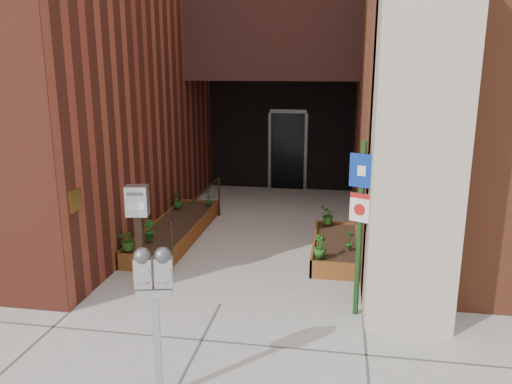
% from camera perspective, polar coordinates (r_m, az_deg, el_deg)
% --- Properties ---
extents(ground, '(80.00, 80.00, 0.00)m').
position_cam_1_polar(ground, '(7.33, -4.11, -12.64)').
color(ground, '#9E9991').
rests_on(ground, ground).
extents(planter_left, '(0.90, 3.60, 0.30)m').
position_cam_1_polar(planter_left, '(10.09, -9.13, -4.39)').
color(planter_left, brown).
rests_on(planter_left, ground).
extents(planter_right, '(0.80, 2.20, 0.30)m').
position_cam_1_polar(planter_right, '(9.12, 9.07, -6.39)').
color(planter_right, brown).
rests_on(planter_right, ground).
extents(handrail, '(0.04, 3.34, 0.90)m').
position_cam_1_polar(handrail, '(9.73, -6.56, -1.23)').
color(handrail, black).
rests_on(handrail, ground).
extents(parking_meter, '(0.38, 0.21, 1.63)m').
position_cam_1_polar(parking_meter, '(4.97, -11.56, -10.23)').
color(parking_meter, '#A8A8AB').
rests_on(parking_meter, ground).
extents(sign_post, '(0.31, 0.15, 2.39)m').
position_cam_1_polar(sign_post, '(6.63, 11.82, -2.16)').
color(sign_post, '#153B15').
rests_on(sign_post, ground).
extents(payment_dropbox, '(0.36, 0.30, 1.62)m').
position_cam_1_polar(payment_dropbox, '(7.58, -13.33, -2.62)').
color(payment_dropbox, black).
rests_on(payment_dropbox, ground).
extents(shrub_left_a, '(0.39, 0.39, 0.37)m').
position_cam_1_polar(shrub_left_a, '(8.67, -14.39, -5.28)').
color(shrub_left_a, '#2C5F1B').
rests_on(shrub_left_a, planter_left).
extents(shrub_left_b, '(0.29, 0.29, 0.37)m').
position_cam_1_polar(shrub_left_b, '(9.08, -12.18, -4.29)').
color(shrub_left_b, '#1B5117').
rests_on(shrub_left_b, planter_left).
extents(shrub_left_c, '(0.23, 0.23, 0.34)m').
position_cam_1_polar(shrub_left_c, '(11.05, -8.94, -0.95)').
color(shrub_left_c, '#1B5719').
rests_on(shrub_left_c, planter_left).
extents(shrub_left_d, '(0.25, 0.25, 0.39)m').
position_cam_1_polar(shrub_left_d, '(11.20, -5.48, -0.50)').
color(shrub_left_d, '#1C631C').
rests_on(shrub_left_d, planter_left).
extents(shrub_right_a, '(0.30, 0.30, 0.38)m').
position_cam_1_polar(shrub_right_a, '(8.16, 7.32, -6.16)').
color(shrub_right_a, '#205C1A').
rests_on(shrub_right_a, planter_right).
extents(shrub_right_b, '(0.25, 0.25, 0.34)m').
position_cam_1_polar(shrub_right_b, '(8.60, 10.69, -5.36)').
color(shrub_right_b, '#1B5F1C').
rests_on(shrub_right_b, planter_right).
extents(shrub_right_c, '(0.42, 0.42, 0.37)m').
position_cam_1_polar(shrub_right_c, '(9.87, 8.22, -2.64)').
color(shrub_right_c, '#265E1B').
rests_on(shrub_right_c, planter_right).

